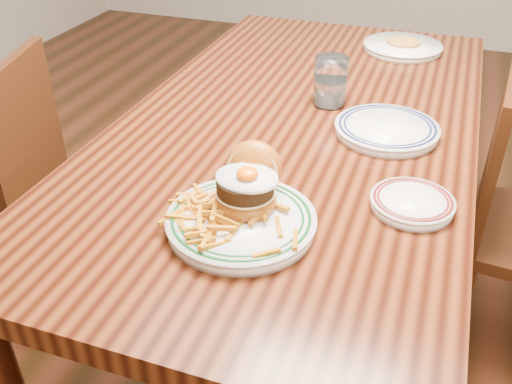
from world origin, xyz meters
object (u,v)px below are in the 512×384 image
(table, at_px, (298,150))
(chair_left, at_px, (1,191))
(main_plate, at_px, (243,207))
(side_plate, at_px, (412,202))

(table, height_order, chair_left, chair_left)
(main_plate, bearing_deg, table, 86.43)
(chair_left, relative_size, side_plate, 5.37)
(main_plate, height_order, side_plate, main_plate)
(chair_left, xyz_separation_m, side_plate, (1.16, -0.13, 0.31))
(chair_left, bearing_deg, main_plate, -33.51)
(side_plate, bearing_deg, chair_left, 160.85)
(main_plate, bearing_deg, chair_left, 155.56)
(table, bearing_deg, side_plate, -44.64)
(table, distance_m, side_plate, 0.45)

